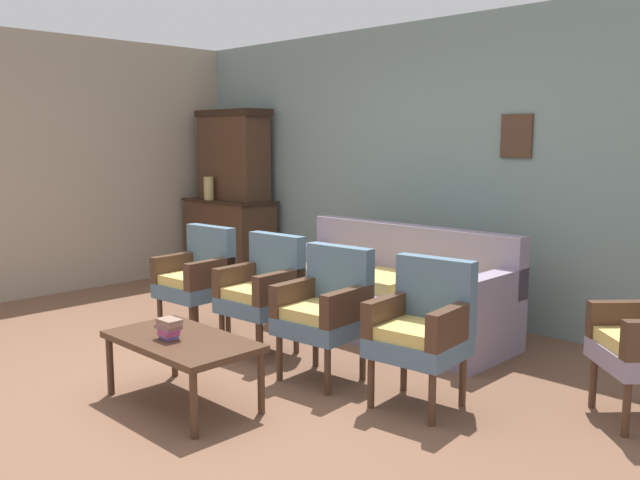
{
  "coord_description": "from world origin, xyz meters",
  "views": [
    {
      "loc": [
        3.71,
        -2.59,
        1.62
      ],
      "look_at": [
        0.08,
        1.09,
        0.85
      ],
      "focal_mm": 37.91,
      "sensor_mm": 36.0,
      "label": 1
    }
  ],
  "objects_px": {
    "side_cabinet": "(230,239)",
    "coffee_table": "(182,345)",
    "armchair_near_cabinet": "(422,326)",
    "floral_couch": "(390,296)",
    "book_stack_on_table": "(169,328)",
    "armchair_row_middle": "(263,288)",
    "vase_on_cabinet": "(209,188)",
    "armchair_by_doorway": "(198,275)",
    "armchair_near_couch_end": "(326,307)"
  },
  "relations": [
    {
      "from": "vase_on_cabinet",
      "to": "floral_couch",
      "type": "xyz_separation_m",
      "value": [
        2.96,
        -0.33,
        -0.74
      ]
    },
    {
      "from": "floral_couch",
      "to": "book_stack_on_table",
      "type": "bearing_deg",
      "value": -89.95
    },
    {
      "from": "vase_on_cabinet",
      "to": "armchair_near_couch_end",
      "type": "height_order",
      "value": "vase_on_cabinet"
    },
    {
      "from": "floral_couch",
      "to": "vase_on_cabinet",
      "type": "bearing_deg",
      "value": 173.7
    },
    {
      "from": "armchair_row_middle",
      "to": "side_cabinet",
      "type": "bearing_deg",
      "value": 147.2
    },
    {
      "from": "floral_couch",
      "to": "armchair_near_cabinet",
      "type": "bearing_deg",
      "value": -44.07
    },
    {
      "from": "armchair_by_doorway",
      "to": "armchair_near_cabinet",
      "type": "height_order",
      "value": "same"
    },
    {
      "from": "vase_on_cabinet",
      "to": "armchair_row_middle",
      "type": "xyz_separation_m",
      "value": [
        2.56,
        -1.38,
        -0.56
      ]
    },
    {
      "from": "floral_couch",
      "to": "armchair_near_couch_end",
      "type": "height_order",
      "value": "same"
    },
    {
      "from": "armchair_row_middle",
      "to": "armchair_near_couch_end",
      "type": "distance_m",
      "value": 0.75
    },
    {
      "from": "armchair_near_cabinet",
      "to": "floral_couch",
      "type": "bearing_deg",
      "value": 135.93
    },
    {
      "from": "armchair_by_doorway",
      "to": "armchair_row_middle",
      "type": "distance_m",
      "value": 0.77
    },
    {
      "from": "side_cabinet",
      "to": "armchair_near_couch_end",
      "type": "distance_m",
      "value": 3.56
    },
    {
      "from": "armchair_by_doorway",
      "to": "armchair_near_couch_end",
      "type": "xyz_separation_m",
      "value": [
        1.51,
        -0.02,
        0.0
      ]
    },
    {
      "from": "side_cabinet",
      "to": "book_stack_on_table",
      "type": "relative_size",
      "value": 7.05
    },
    {
      "from": "coffee_table",
      "to": "armchair_by_doorway",
      "type": "bearing_deg",
      "value": 141.2
    },
    {
      "from": "side_cabinet",
      "to": "book_stack_on_table",
      "type": "height_order",
      "value": "side_cabinet"
    },
    {
      "from": "armchair_near_cabinet",
      "to": "coffee_table",
      "type": "height_order",
      "value": "armchair_near_cabinet"
    },
    {
      "from": "armchair_by_doorway",
      "to": "armchair_near_cabinet",
      "type": "xyz_separation_m",
      "value": [
        2.26,
        0.06,
        0.0
      ]
    },
    {
      "from": "armchair_row_middle",
      "to": "armchair_near_cabinet",
      "type": "relative_size",
      "value": 1.0
    },
    {
      "from": "floral_couch",
      "to": "armchair_near_couch_end",
      "type": "xyz_separation_m",
      "value": [
        0.35,
        -1.13,
        0.17
      ]
    },
    {
      "from": "armchair_by_doorway",
      "to": "armchair_near_couch_end",
      "type": "height_order",
      "value": "same"
    },
    {
      "from": "armchair_near_couch_end",
      "to": "side_cabinet",
      "type": "bearing_deg",
      "value": 152.59
    },
    {
      "from": "armchair_near_couch_end",
      "to": "coffee_table",
      "type": "bearing_deg",
      "value": -107.92
    },
    {
      "from": "floral_couch",
      "to": "armchair_near_couch_end",
      "type": "relative_size",
      "value": 2.34
    },
    {
      "from": "armchair_row_middle",
      "to": "book_stack_on_table",
      "type": "relative_size",
      "value": 5.49
    },
    {
      "from": "armchair_row_middle",
      "to": "armchair_near_cabinet",
      "type": "distance_m",
      "value": 1.49
    },
    {
      "from": "armchair_row_middle",
      "to": "floral_couch",
      "type": "bearing_deg",
      "value": 69.14
    },
    {
      "from": "side_cabinet",
      "to": "floral_couch",
      "type": "bearing_deg",
      "value": -10.23
    },
    {
      "from": "vase_on_cabinet",
      "to": "book_stack_on_table",
      "type": "xyz_separation_m",
      "value": [
        2.96,
        -2.47,
        -0.57
      ]
    },
    {
      "from": "side_cabinet",
      "to": "coffee_table",
      "type": "distance_m",
      "value": 3.86
    },
    {
      "from": "armchair_near_couch_end",
      "to": "coffee_table",
      "type": "height_order",
      "value": "armchair_near_couch_end"
    },
    {
      "from": "floral_couch",
      "to": "coffee_table",
      "type": "relative_size",
      "value": 2.11
    },
    {
      "from": "armchair_near_couch_end",
      "to": "coffee_table",
      "type": "xyz_separation_m",
      "value": [
        -0.31,
        -0.95,
        -0.12
      ]
    },
    {
      "from": "vase_on_cabinet",
      "to": "armchair_near_cabinet",
      "type": "relative_size",
      "value": 0.3
    },
    {
      "from": "side_cabinet",
      "to": "coffee_table",
      "type": "xyz_separation_m",
      "value": [
        2.86,
        -2.59,
        -0.09
      ]
    },
    {
      "from": "coffee_table",
      "to": "vase_on_cabinet",
      "type": "bearing_deg",
      "value": 141.24
    },
    {
      "from": "armchair_row_middle",
      "to": "book_stack_on_table",
      "type": "height_order",
      "value": "armchair_row_middle"
    },
    {
      "from": "armchair_by_doorway",
      "to": "book_stack_on_table",
      "type": "relative_size",
      "value": 5.49
    },
    {
      "from": "armchair_near_cabinet",
      "to": "armchair_row_middle",
      "type": "bearing_deg",
      "value": 179.78
    },
    {
      "from": "vase_on_cabinet",
      "to": "book_stack_on_table",
      "type": "bearing_deg",
      "value": -39.86
    },
    {
      "from": "floral_couch",
      "to": "coffee_table",
      "type": "height_order",
      "value": "floral_couch"
    },
    {
      "from": "floral_couch",
      "to": "coffee_table",
      "type": "xyz_separation_m",
      "value": [
        0.04,
        -2.08,
        0.05
      ]
    },
    {
      "from": "coffee_table",
      "to": "book_stack_on_table",
      "type": "relative_size",
      "value": 6.1
    },
    {
      "from": "vase_on_cabinet",
      "to": "armchair_near_cabinet",
      "type": "bearing_deg",
      "value": -18.84
    },
    {
      "from": "vase_on_cabinet",
      "to": "coffee_table",
      "type": "distance_m",
      "value": 3.91
    },
    {
      "from": "armchair_by_doorway",
      "to": "book_stack_on_table",
      "type": "xyz_separation_m",
      "value": [
        1.17,
        -1.03,
        -0.01
      ]
    },
    {
      "from": "vase_on_cabinet",
      "to": "armchair_row_middle",
      "type": "bearing_deg",
      "value": -28.26
    },
    {
      "from": "armchair_by_doorway",
      "to": "armchair_near_cabinet",
      "type": "relative_size",
      "value": 1.0
    },
    {
      "from": "armchair_near_couch_end",
      "to": "coffee_table",
      "type": "relative_size",
      "value": 0.9
    }
  ]
}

